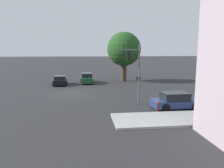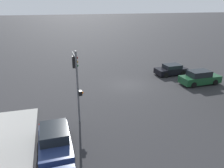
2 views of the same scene
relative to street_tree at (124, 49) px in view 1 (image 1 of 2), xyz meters
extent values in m
plane|color=#28282B|center=(9.24, -8.02, -5.21)|extent=(300.00, 300.00, 0.00)
cylinder|color=#423323|center=(0.00, 0.00, -3.61)|extent=(0.89, 0.89, 3.20)
sphere|color=#234C1E|center=(0.00, 0.00, 0.05)|extent=(5.51, 5.51, 5.51)
cylinder|color=#515456|center=(15.60, -1.31, -2.40)|extent=(0.14, 0.14, 5.62)
cylinder|color=#515456|center=(15.62, -2.34, -0.09)|extent=(0.15, 2.06, 0.10)
cube|color=black|center=(15.62, -2.34, -0.64)|extent=(0.31, 0.31, 0.90)
sphere|color=#590F0F|center=(15.43, -2.34, -0.34)|extent=(0.20, 0.20, 0.20)
sphere|color=#99660F|center=(15.43, -2.34, -0.64)|extent=(0.20, 0.20, 0.20)
sphere|color=#0F511E|center=(15.43, -2.34, -0.94)|extent=(0.20, 0.20, 0.20)
cube|color=black|center=(15.42, -1.31, -2.76)|extent=(0.23, 0.36, 0.35)
sphere|color=orange|center=(15.28, -1.32, -2.76)|extent=(0.18, 0.18, 0.18)
cube|color=#194728|center=(1.28, -6.11, -4.64)|extent=(4.62, 1.92, 0.77)
cube|color=black|center=(1.47, -6.11, -3.94)|extent=(2.42, 1.65, 0.63)
cylinder|color=black|center=(-0.11, -7.00, -4.88)|extent=(0.67, 0.24, 0.66)
cylinder|color=black|center=(-0.16, -5.31, -4.88)|extent=(0.67, 0.24, 0.66)
cylinder|color=black|center=(2.72, -6.92, -4.88)|extent=(0.67, 0.24, 0.66)
cylinder|color=black|center=(2.67, -5.23, -4.88)|extent=(0.67, 0.24, 0.66)
cube|color=black|center=(2.72, -10.04, -4.69)|extent=(4.03, 2.07, 0.68)
cube|color=black|center=(2.56, -10.05, -4.11)|extent=(2.13, 1.74, 0.47)
cylinder|color=black|center=(3.89, -9.10, -4.88)|extent=(0.68, 0.26, 0.67)
cylinder|color=black|center=(3.99, -10.85, -4.88)|extent=(0.68, 0.26, 0.67)
cylinder|color=black|center=(1.45, -9.24, -4.88)|extent=(0.68, 0.26, 0.67)
cylinder|color=black|center=(1.55, -10.98, -4.88)|extent=(0.68, 0.26, 0.67)
cube|color=navy|center=(17.52, 1.63, -4.71)|extent=(2.01, 4.30, 0.63)
cube|color=black|center=(17.53, 1.46, -4.07)|extent=(1.74, 2.25, 0.64)
cylinder|color=black|center=(16.59, 2.93, -4.86)|extent=(0.23, 0.71, 0.70)
cylinder|color=black|center=(18.40, 2.97, -4.86)|extent=(0.23, 0.71, 0.70)
cylinder|color=black|center=(16.64, 0.29, -4.86)|extent=(0.23, 0.71, 0.70)
cylinder|color=black|center=(18.46, 0.32, -4.86)|extent=(0.23, 0.71, 0.70)
cylinder|color=black|center=(16.62, 5.18, -4.90)|extent=(0.23, 0.63, 0.62)
cylinder|color=black|center=(18.35, 5.22, -4.90)|extent=(0.23, 0.63, 0.62)
cylinder|color=red|center=(18.43, -0.35, -4.84)|extent=(0.20, 0.20, 0.75)
sphere|color=red|center=(18.43, -0.35, -4.40)|extent=(0.22, 0.22, 0.22)
camera|label=1|loc=(35.41, -6.26, -0.09)|focal=35.00mm
camera|label=2|loc=(17.17, 13.68, 3.58)|focal=35.00mm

